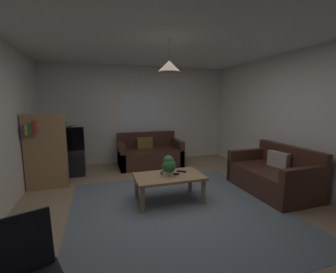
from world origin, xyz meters
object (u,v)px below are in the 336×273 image
object	(u,v)px
potted_plant_on_table	(169,165)
potted_palm_corner	(59,145)
book_on_table_0	(165,173)
remote_on_table_1	(174,174)
book_on_table_1	(165,172)
bookshelf_corner	(46,151)
tv_stand	(63,165)
coffee_table	(169,179)
couch_right_side	(273,177)
pendant_lamp	(169,66)
remote_on_table_0	(182,171)
tv	(61,140)
couch_under_window	(149,155)

from	to	relation	value
potted_plant_on_table	potted_palm_corner	world-z (taller)	potted_palm_corner
book_on_table_0	remote_on_table_1	xyz separation A→B (m)	(0.13, -0.09, 0.00)
book_on_table_1	bookshelf_corner	world-z (taller)	bookshelf_corner
remote_on_table_1	tv_stand	bearing A→B (deg)	-130.07
potted_palm_corner	coffee_table	bearing A→B (deg)	-51.34
couch_right_side	book_on_table_1	size ratio (longest dim) A/B	11.37
book_on_table_1	tv_stand	bearing A→B (deg)	134.09
tv_stand	pendant_lamp	size ratio (longest dim) A/B	1.86
book_on_table_0	remote_on_table_0	bearing A→B (deg)	1.46
book_on_table_1	potted_plant_on_table	world-z (taller)	potted_plant_on_table
remote_on_table_1	remote_on_table_0	bearing A→B (deg)	125.79
pendant_lamp	potted_palm_corner	bearing A→B (deg)	128.66
book_on_table_0	bookshelf_corner	distance (m)	2.29
tv	pendant_lamp	bearing A→B (deg)	-46.18
coffee_table	tv_stand	distance (m)	2.64
coffee_table	pendant_lamp	size ratio (longest dim) A/B	2.27
book_on_table_1	tv	bearing A→B (deg)	134.43
tv_stand	potted_plant_on_table	bearing A→B (deg)	-46.44
remote_on_table_1	tv	bearing A→B (deg)	-129.75
coffee_table	tv	bearing A→B (deg)	133.82
remote_on_table_0	tv_stand	xyz separation A→B (m)	(-2.07, 1.82, -0.20)
pendant_lamp	book_on_table_0	bearing A→B (deg)	114.69
tv_stand	bookshelf_corner	world-z (taller)	bookshelf_corner
tv_stand	book_on_table_0	bearing A→B (deg)	-45.76
remote_on_table_0	bookshelf_corner	world-z (taller)	bookshelf_corner
remote_on_table_1	tv	distance (m)	2.71
couch_under_window	remote_on_table_1	world-z (taller)	couch_under_window
book_on_table_0	tv_stand	world-z (taller)	tv_stand
remote_on_table_0	potted_plant_on_table	bearing A→B (deg)	144.99
coffee_table	book_on_table_1	bearing A→B (deg)	118.34
pendant_lamp	book_on_table_1	bearing A→B (deg)	118.34
remote_on_table_1	potted_plant_on_table	distance (m)	0.18
couch_right_side	book_on_table_0	world-z (taller)	couch_right_side
remote_on_table_1	tv	world-z (taller)	tv
couch_under_window	book_on_table_1	distance (m)	2.09
remote_on_table_0	tv	bearing A→B (deg)	84.28
book_on_table_0	pendant_lamp	bearing A→B (deg)	-65.31
remote_on_table_1	coffee_table	bearing A→B (deg)	-84.95
book_on_table_1	bookshelf_corner	distance (m)	2.29
couch_under_window	potted_plant_on_table	distance (m)	2.19
remote_on_table_0	pendant_lamp	distance (m)	1.71
couch_right_side	pendant_lamp	world-z (taller)	pendant_lamp
couch_right_side	pendant_lamp	size ratio (longest dim) A/B	3.04
potted_plant_on_table	book_on_table_0	bearing A→B (deg)	114.98
couch_right_side	coffee_table	distance (m)	1.93
potted_plant_on_table	tv	xyz separation A→B (m)	(-1.82, 1.89, 0.18)
tv_stand	bookshelf_corner	bearing A→B (deg)	-105.47
couch_under_window	book_on_table_0	size ratio (longest dim) A/B	12.14
couch_right_side	coffee_table	size ratio (longest dim) A/B	1.34
potted_plant_on_table	pendant_lamp	distance (m)	1.53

